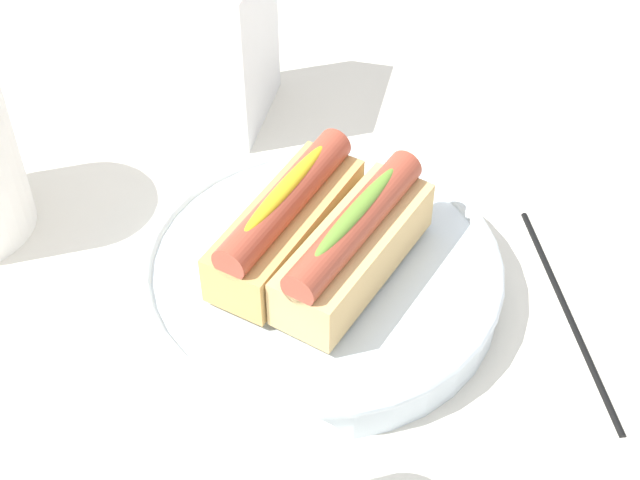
{
  "coord_description": "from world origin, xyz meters",
  "views": [
    {
      "loc": [
        -0.45,
        -0.12,
        0.53
      ],
      "look_at": [
        0.01,
        -0.01,
        0.06
      ],
      "focal_mm": 52.28,
      "sensor_mm": 36.0,
      "label": 1
    }
  ],
  "objects_px": {
    "napkin_box": "(238,46)",
    "serving_bowl": "(320,274)",
    "hotdog_front": "(355,244)",
    "hotdog_back": "(286,220)",
    "chopstick_near": "(569,312)"
  },
  "relations": [
    {
      "from": "napkin_box",
      "to": "serving_bowl",
      "type": "bearing_deg",
      "value": -148.9
    },
    {
      "from": "hotdog_front",
      "to": "napkin_box",
      "type": "distance_m",
      "value": 0.26
    },
    {
      "from": "hotdog_back",
      "to": "chopstick_near",
      "type": "height_order",
      "value": "hotdog_back"
    },
    {
      "from": "serving_bowl",
      "to": "hotdog_back",
      "type": "bearing_deg",
      "value": 76.49
    },
    {
      "from": "serving_bowl",
      "to": "hotdog_front",
      "type": "bearing_deg",
      "value": -103.51
    },
    {
      "from": "serving_bowl",
      "to": "napkin_box",
      "type": "relative_size",
      "value": 1.83
    },
    {
      "from": "serving_bowl",
      "to": "hotdog_back",
      "type": "xyz_separation_m",
      "value": [
        0.01,
        0.03,
        0.04
      ]
    },
    {
      "from": "napkin_box",
      "to": "chopstick_near",
      "type": "xyz_separation_m",
      "value": [
        -0.18,
        -0.31,
        -0.07
      ]
    },
    {
      "from": "hotdog_back",
      "to": "chopstick_near",
      "type": "distance_m",
      "value": 0.22
    },
    {
      "from": "hotdog_back",
      "to": "napkin_box",
      "type": "distance_m",
      "value": 0.22
    },
    {
      "from": "napkin_box",
      "to": "chopstick_near",
      "type": "height_order",
      "value": "napkin_box"
    },
    {
      "from": "serving_bowl",
      "to": "hotdog_front",
      "type": "xyz_separation_m",
      "value": [
        -0.01,
        -0.03,
        0.04
      ]
    },
    {
      "from": "hotdog_front",
      "to": "chopstick_near",
      "type": "xyz_separation_m",
      "value": [
        0.03,
        -0.16,
        -0.06
      ]
    },
    {
      "from": "chopstick_near",
      "to": "hotdog_back",
      "type": "bearing_deg",
      "value": 72.18
    },
    {
      "from": "serving_bowl",
      "to": "hotdog_front",
      "type": "height_order",
      "value": "hotdog_front"
    }
  ]
}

